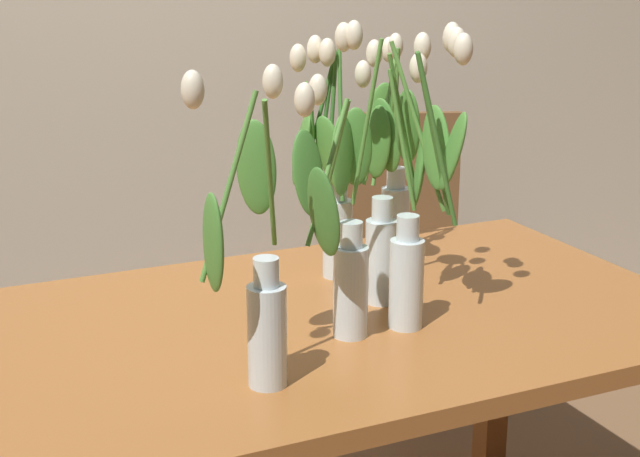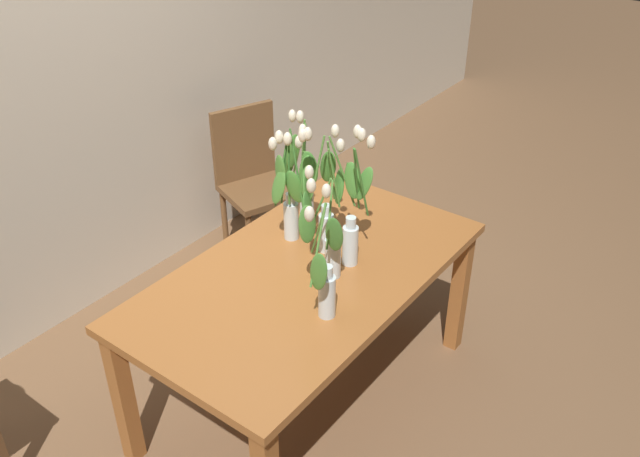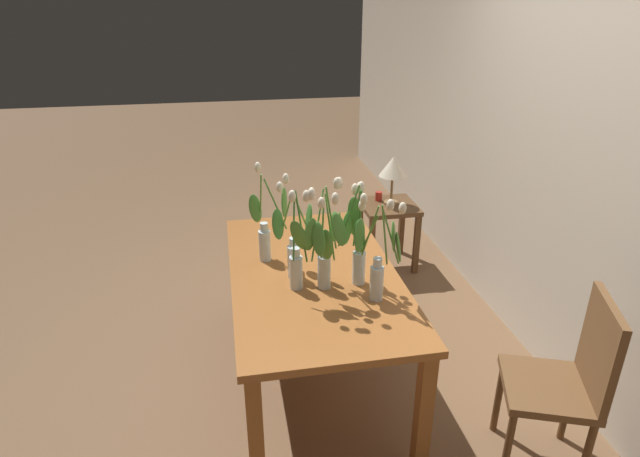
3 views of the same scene
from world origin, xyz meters
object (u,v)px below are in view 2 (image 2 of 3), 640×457
tulip_vase_5 (303,178)px  tulip_vase_3 (329,243)px  dining_table (307,287)px  tulip_vase_0 (329,201)px  tulip_vase_1 (322,277)px  tulip_vase_4 (354,221)px  tulip_vase_2 (290,197)px  dining_chair (253,175)px

tulip_vase_5 → tulip_vase_3: bearing=-129.4°
dining_table → tulip_vase_0: bearing=8.9°
tulip_vase_0 → tulip_vase_1: 0.48m
dining_table → tulip_vase_4: size_ratio=2.76×
tulip_vase_0 → tulip_vase_1: bearing=-146.8°
tulip_vase_0 → tulip_vase_2: 0.17m
dining_chair → dining_table: bearing=-127.9°
tulip_vase_4 → tulip_vase_5: size_ratio=1.08×
dining_table → tulip_vase_3: 0.28m
dining_table → tulip_vase_0: tulip_vase_0 is taller
tulip_vase_0 → tulip_vase_2: bearing=112.4°
dining_table → tulip_vase_0: 0.38m
dining_chair → tulip_vase_5: bearing=-122.6°
dining_table → tulip_vase_5: size_ratio=2.98×
dining_table → tulip_vase_0: (0.20, 0.03, 0.33)m
tulip_vase_3 → tulip_vase_4: 0.18m
dining_table → tulip_vase_5: bearing=39.8°
tulip_vase_4 → dining_chair: size_ratio=0.62×
tulip_vase_0 → tulip_vase_4: size_ratio=1.01×
tulip_vase_1 → dining_chair: 1.68m
tulip_vase_2 → tulip_vase_4: (0.05, -0.30, -0.04)m
tulip_vase_2 → tulip_vase_5: size_ratio=1.08×
tulip_vase_4 → tulip_vase_3: bearing=179.4°
dining_chair → tulip_vase_1: bearing=-128.5°
tulip_vase_0 → tulip_vase_5: 0.26m
dining_table → dining_chair: size_ratio=1.72×
tulip_vase_1 → dining_chair: bearing=51.5°
tulip_vase_2 → dining_table: bearing=-124.8°
tulip_vase_2 → tulip_vase_4: size_ratio=1.00×
tulip_vase_0 → dining_chair: bearing=58.8°
dining_table → tulip_vase_3: (0.01, -0.11, 0.26)m
tulip_vase_4 → tulip_vase_5: tulip_vase_4 is taller
tulip_vase_1 → tulip_vase_4: 0.41m
tulip_vase_2 → dining_chair: tulip_vase_2 is taller
tulip_vase_5 → dining_chair: 1.03m
tulip_vase_1 → dining_chair: size_ratio=0.59×
dining_table → tulip_vase_2: 0.40m
tulip_vase_1 → tulip_vase_2: tulip_vase_2 is taller
dining_table → tulip_vase_2: size_ratio=2.76×
tulip_vase_0 → tulip_vase_1: tulip_vase_0 is taller
dining_table → tulip_vase_3: tulip_vase_3 is taller
tulip_vase_0 → dining_table: bearing=-171.1°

